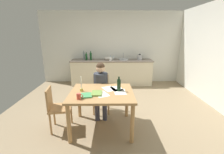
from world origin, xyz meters
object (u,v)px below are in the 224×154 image
(book_cookery, at_px, (86,95))
(bottle_oil, at_px, (84,56))
(chair_at_table, at_px, (101,91))
(wine_bottle_on_table, at_px, (119,85))
(candlestick, at_px, (81,87))
(sink_unit, at_px, (124,59))
(person_seated, at_px, (101,86))
(dining_table, at_px, (102,97))
(wine_glass_by_kettle, at_px, (111,56))
(wine_glass_near_sink, at_px, (113,56))
(book_magazine, at_px, (97,93))
(stovetop_kettle, at_px, (140,57))
(teacup_on_counter, at_px, (111,59))
(chair_side_empty, at_px, (57,107))
(bottle_vinegar, at_px, (86,57))
(coffee_mug, at_px, (79,96))
(bottle_wine_red, at_px, (91,56))
(mixing_bowl, at_px, (108,58))

(book_cookery, relative_size, bottle_oil, 0.70)
(chair_at_table, relative_size, wine_bottle_on_table, 3.09)
(candlestick, distance_m, sink_unit, 2.95)
(chair_at_table, height_order, person_seated, person_seated)
(dining_table, distance_m, wine_glass_by_kettle, 2.99)
(sink_unit, height_order, wine_glass_near_sink, sink_unit)
(person_seated, distance_m, book_magazine, 0.70)
(book_magazine, distance_m, stovetop_kettle, 3.19)
(teacup_on_counter, bearing_deg, wine_glass_near_sink, 71.88)
(chair_at_table, bearing_deg, sink_unit, 71.37)
(chair_side_empty, distance_m, bottle_oil, 2.97)
(chair_at_table, height_order, stovetop_kettle, stovetop_kettle)
(bottle_vinegar, bearing_deg, chair_at_table, -72.88)
(chair_at_table, bearing_deg, candlestick, -114.99)
(candlestick, xyz_separation_m, wine_glass_near_sink, (0.65, 2.91, 0.17))
(coffee_mug, bearing_deg, chair_side_empty, 149.16)
(chair_at_table, bearing_deg, bottle_oil, 108.85)
(teacup_on_counter, bearing_deg, book_magazine, -95.21)
(sink_unit, xyz_separation_m, wine_glass_by_kettle, (-0.47, 0.15, 0.09))
(chair_at_table, xyz_separation_m, sink_unit, (0.70, 2.07, 0.44))
(book_cookery, height_order, wine_glass_near_sink, wine_glass_near_sink)
(book_magazine, xyz_separation_m, wine_glass_near_sink, (0.35, 3.06, 0.24))
(coffee_mug, height_order, bottle_wine_red, bottle_wine_red)
(book_cookery, bearing_deg, chair_side_empty, 153.12)
(chair_at_table, height_order, bottle_vinegar, bottle_vinegar)
(chair_at_table, distance_m, bottle_oil, 2.33)
(dining_table, height_order, bottle_oil, bottle_oil)
(wine_bottle_on_table, relative_size, sink_unit, 0.77)
(wine_bottle_on_table, height_order, mixing_bowl, wine_bottle_on_table)
(person_seated, relative_size, wine_bottle_on_table, 4.29)
(book_magazine, bearing_deg, candlestick, 153.82)
(person_seated, relative_size, bottle_vinegar, 4.40)
(teacup_on_counter, bearing_deg, book_cookery, -98.44)
(dining_table, height_order, teacup_on_counter, teacup_on_counter)
(teacup_on_counter, bearing_deg, sink_unit, 18.15)
(teacup_on_counter, bearing_deg, chair_side_empty, -110.71)
(dining_table, bearing_deg, candlestick, 172.48)
(candlestick, bearing_deg, teacup_on_counter, 78.09)
(chair_side_empty, distance_m, teacup_on_counter, 2.91)
(chair_at_table, bearing_deg, teacup_on_counter, 83.21)
(chair_at_table, xyz_separation_m, teacup_on_counter, (0.23, 1.92, 0.47))
(book_magazine, relative_size, bottle_wine_red, 0.81)
(candlestick, distance_m, stovetop_kettle, 3.19)
(sink_unit, relative_size, wine_glass_by_kettle, 2.34)
(stovetop_kettle, bearing_deg, person_seated, -119.71)
(person_seated, distance_m, bottle_oil, 2.44)
(chair_side_empty, height_order, candlestick, candlestick)
(dining_table, distance_m, stovetop_kettle, 3.08)
(bottle_oil, relative_size, teacup_on_counter, 2.50)
(person_seated, height_order, wine_glass_near_sink, person_seated)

